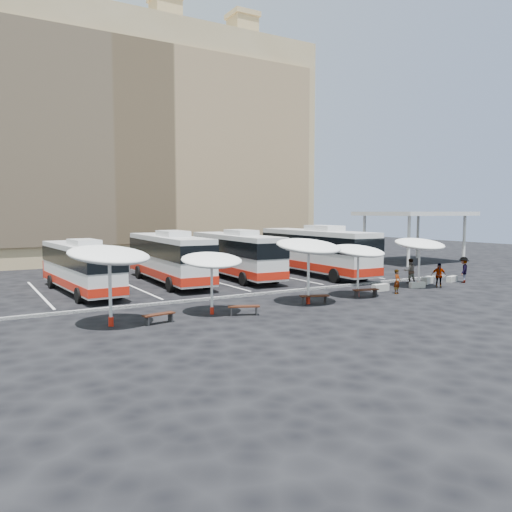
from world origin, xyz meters
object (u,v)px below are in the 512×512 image
bus_0 (81,265)px  bus_1 (169,256)px  bus_2 (235,253)px  passenger_3 (463,270)px  passenger_2 (439,275)px  sunshade_0 (109,255)px  sunshade_2 (309,247)px  wood_bench_3 (366,291)px  wood_bench_0 (159,316)px  passenger_1 (410,271)px  sunshade_3 (358,251)px  bus_3 (316,250)px  passenger_0 (397,282)px  conc_bench_2 (427,280)px  sunshade_1 (212,260)px  sunshade_4 (420,244)px  wood_bench_2 (314,297)px  conc_bench_0 (380,288)px  conc_bench_1 (417,285)px  conc_bench_3 (452,279)px  wood_bench_1 (244,308)px

bus_0 → bus_1: 6.58m
bus_2 → passenger_3: size_ratio=6.36×
passenger_2 → passenger_3: size_ratio=0.89×
sunshade_0 → sunshade_2: bearing=-0.4°
wood_bench_3 → passenger_3: size_ratio=0.87×
wood_bench_0 → sunshade_0: bearing=163.2°
passenger_1 → sunshade_3: bearing=40.6°
bus_1 → bus_3: bearing=-6.7°
bus_1 → passenger_1: size_ratio=6.81×
sunshade_0 → passenger_0: (17.94, -0.11, -2.46)m
passenger_2 → wood_bench_3: bearing=-136.1°
sunshade_0 → conc_bench_2: (23.17, 1.96, -2.98)m
sunshade_1 → sunshade_3: 9.88m
wood_bench_0 → bus_3: bearing=31.5°
sunshade_4 → passenger_3: sunshade_4 is taller
wood_bench_2 → passenger_3: bearing=5.1°
sunshade_2 → conc_bench_0: 7.55m
wood_bench_0 → sunshade_3: bearing=3.8°
conc_bench_1 → bus_1: bearing=141.9°
bus_2 → bus_3: size_ratio=0.93×
sunshade_0 → wood_bench_3: (15.34, -0.09, -2.85)m
sunshade_2 → passenger_3: 15.04m
passenger_2 → passenger_1: bearing=132.2°
passenger_1 → wood_bench_3: bearing=43.9°
bus_0 → sunshade_4: (20.54, -9.22, 1.19)m
bus_1 → sunshade_1: size_ratio=3.54×
sunshade_1 → passenger_0: (12.83, -0.23, -1.97)m
sunshade_2 → wood_bench_3: bearing=-0.2°
wood_bench_0 → wood_bench_2: 9.23m
sunshade_3 → sunshade_1: bearing=-179.2°
bus_0 → wood_bench_2: bearing=-49.6°
bus_2 → conc_bench_3: 16.37m
conc_bench_2 → wood_bench_0: bearing=-173.0°
passenger_2 → conc_bench_2: bearing=104.1°
bus_3 → wood_bench_1: 16.85m
conc_bench_0 → passenger_1: bearing=19.1°
sunshade_4 → conc_bench_0: size_ratio=3.13×
bus_3 → wood_bench_0: bus_3 is taller
bus_0 → sunshade_1: size_ratio=3.21×
wood_bench_0 → wood_bench_2: (9.23, 0.30, 0.02)m
wood_bench_3 → passenger_1: 7.48m
bus_0 → sunshade_2: (10.25, -10.40, 1.46)m
wood_bench_0 → conc_bench_1: (18.92, 1.53, -0.16)m
wood_bench_3 → sunshade_3: bearing=135.6°
conc_bench_3 → passenger_2: (-3.23, -1.43, 0.63)m
bus_0 → bus_2: (11.88, 1.30, 0.18)m
sunshade_1 → passenger_0: bearing=-1.0°
conc_bench_3 → conc_bench_0: bearing=-176.4°
sunshade_0 → sunshade_3: sunshade_0 is taller
wood_bench_0 → passenger_3: 23.86m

